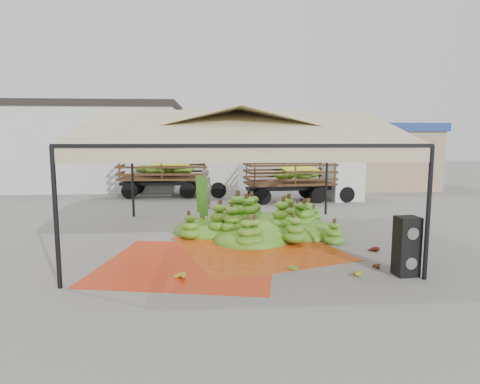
{
  "coord_description": "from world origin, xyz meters",
  "views": [
    {
      "loc": [
        -0.73,
        -12.4,
        3.13
      ],
      "look_at": [
        0.2,
        1.5,
        1.3
      ],
      "focal_mm": 30.0,
      "sensor_mm": 36.0,
      "label": 1
    }
  ],
  "objects": [
    {
      "name": "canopy_tent",
      "position": [
        0.0,
        0.0,
        3.3
      ],
      "size": [
        8.1,
        8.1,
        4.0
      ],
      "color": "black",
      "rests_on": "ground"
    },
    {
      "name": "banana_heap",
      "position": [
        0.85,
        0.7,
        0.63
      ],
      "size": [
        7.35,
        6.8,
        1.26
      ],
      "primitive_type": "ellipsoid",
      "rotation": [
        0.0,
        0.0,
        0.41
      ],
      "color": "#377919",
      "rests_on": "ground"
    },
    {
      "name": "truck_left",
      "position": [
        -2.36,
        10.0,
        1.36
      ],
      "size": [
        6.44,
        2.32,
        2.2
      ],
      "rotation": [
        0.0,
        0.0,
        -0.01
      ],
      "color": "#473117",
      "rests_on": "ground"
    },
    {
      "name": "tarp_left",
      "position": [
        -1.36,
        -2.45,
        0.01
      ],
      "size": [
        4.91,
        4.75,
        0.01
      ],
      "primitive_type": "cube",
      "rotation": [
        0.0,
        0.0,
        -0.18
      ],
      "color": "red",
      "rests_on": "ground"
    },
    {
      "name": "ground",
      "position": [
        0.0,
        0.0,
        0.0
      ],
      "size": [
        90.0,
        90.0,
        0.0
      ],
      "primitive_type": "plane",
      "color": "slate",
      "rests_on": "ground"
    },
    {
      "name": "building_white",
      "position": [
        -10.0,
        14.0,
        2.71
      ],
      "size": [
        14.3,
        6.3,
        5.4
      ],
      "color": "silver",
      "rests_on": "ground"
    },
    {
      "name": "tarp_right",
      "position": [
        0.54,
        -1.17,
        0.01
      ],
      "size": [
        5.26,
        5.4,
        0.01
      ],
      "primitive_type": "cube",
      "rotation": [
        0.0,
        0.0,
        0.32
      ],
      "color": "#D06613",
      "rests_on": "ground"
    },
    {
      "name": "building_tan",
      "position": [
        10.0,
        13.0,
        2.07
      ],
      "size": [
        6.3,
        5.3,
        4.1
      ],
      "color": "tan",
      "rests_on": "ground"
    },
    {
      "name": "vendor",
      "position": [
        -1.11,
        5.72,
        0.9
      ],
      "size": [
        0.72,
        0.54,
        1.81
      ],
      "primitive_type": "imported",
      "rotation": [
        0.0,
        0.0,
        3.31
      ],
      "color": "gray",
      "rests_on": "ground"
    },
    {
      "name": "hand_red_a",
      "position": [
        3.15,
        -3.19,
        0.09
      ],
      "size": [
        0.43,
        0.37,
        0.18
      ],
      "primitive_type": "ellipsoid",
      "rotation": [
        0.0,
        0.0,
        -0.15
      ],
      "color": "#521D12",
      "rests_on": "ground"
    },
    {
      "name": "truck_right",
      "position": [
        4.11,
        7.79,
        1.24
      ],
      "size": [
        6.06,
        2.63,
        2.02
      ],
      "rotation": [
        0.0,
        0.0,
        0.11
      ],
      "color": "#492D18",
      "rests_on": "ground"
    },
    {
      "name": "hand_yellow_a",
      "position": [
        2.47,
        -3.7,
        0.1
      ],
      "size": [
        0.52,
        0.45,
        0.2
      ],
      "primitive_type": "ellipsoid",
      "rotation": [
        0.0,
        0.0,
        -0.21
      ],
      "color": "gold",
      "rests_on": "ground"
    },
    {
      "name": "hand_red_b",
      "position": [
        3.7,
        -1.82,
        0.1
      ],
      "size": [
        0.59,
        0.56,
        0.21
      ],
      "primitive_type": "ellipsoid",
      "rotation": [
        0.0,
        0.0,
        0.53
      ],
      "color": "#5D1815",
      "rests_on": "ground"
    },
    {
      "name": "hand_green",
      "position": [
        1.13,
        -3.11,
        0.1
      ],
      "size": [
        0.54,
        0.54,
        0.19
      ],
      "primitive_type": "ellipsoid",
      "rotation": [
        0.0,
        0.0,
        -0.78
      ],
      "color": "#477418",
      "rests_on": "ground"
    },
    {
      "name": "hanging_bunches",
      "position": [
        0.28,
        1.5,
        2.62
      ],
      "size": [
        3.24,
        0.24,
        0.2
      ],
      "color": "#437E1A",
      "rests_on": "ground"
    },
    {
      "name": "hand_yellow_b",
      "position": [
        -1.56,
        -3.7,
        0.11
      ],
      "size": [
        0.62,
        0.61,
        0.22
      ],
      "primitive_type": "ellipsoid",
      "rotation": [
        0.0,
        0.0,
        0.71
      ],
      "color": "gold",
      "rests_on": "ground"
    },
    {
      "name": "speaker_stack",
      "position": [
        3.7,
        -3.7,
        0.69
      ],
      "size": [
        0.53,
        0.48,
        1.38
      ],
      "rotation": [
        0.0,
        0.0,
        0.08
      ],
      "color": "black",
      "rests_on": "ground"
    },
    {
      "name": "banana_leaves",
      "position": [
        -1.17,
        1.44,
        0.0
      ],
      "size": [
        0.96,
        1.36,
        3.7
      ],
      "primitive_type": null,
      "color": "#31721E",
      "rests_on": "ground"
    }
  ]
}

